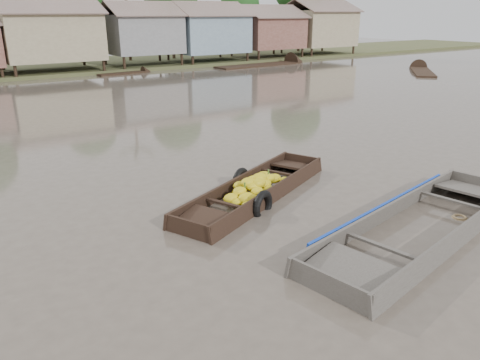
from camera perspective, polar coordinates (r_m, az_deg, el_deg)
ground at (r=9.95m, az=6.08°, el=-5.71°), size 120.00×120.00×0.00m
riverbank at (r=39.67m, az=-22.36°, el=16.70°), size 120.00×12.47×10.22m
banana_boat at (r=11.43m, az=1.77°, el=-1.36°), size 5.47×3.33×0.77m
viewer_boat at (r=10.34m, az=21.12°, el=-5.73°), size 6.86×2.88×0.54m
distant_boats at (r=33.49m, az=-10.49°, el=12.10°), size 47.03×14.80×0.35m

